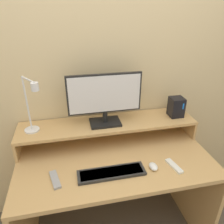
% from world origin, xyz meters
% --- Properties ---
extents(wall_back, '(6.00, 0.05, 2.50)m').
position_xyz_m(wall_back, '(0.00, 0.77, 1.25)').
color(wall_back, beige).
rests_on(wall_back, ground_plane).
extents(desk, '(1.35, 0.73, 0.77)m').
position_xyz_m(desk, '(0.00, 0.37, 0.55)').
color(desk, tan).
rests_on(desk, ground_plane).
extents(monitor_shelf, '(1.35, 0.30, 0.16)m').
position_xyz_m(monitor_shelf, '(0.00, 0.58, 0.91)').
color(monitor_shelf, tan).
rests_on(monitor_shelf, desk).
extents(monitor, '(0.54, 0.16, 0.39)m').
position_xyz_m(monitor, '(-0.03, 0.58, 1.14)').
color(monitor, black).
rests_on(monitor, monitor_shelf).
extents(desk_lamp, '(0.16, 0.21, 0.41)m').
position_xyz_m(desk_lamp, '(-0.52, 0.53, 1.13)').
color(desk_lamp, silver).
rests_on(desk_lamp, monitor_shelf).
extents(router_dock, '(0.11, 0.11, 0.16)m').
position_xyz_m(router_dock, '(0.55, 0.58, 1.01)').
color(router_dock, black).
rests_on(router_dock, monitor_shelf).
extents(keyboard, '(0.43, 0.12, 0.02)m').
position_xyz_m(keyboard, '(-0.06, 0.20, 0.78)').
color(keyboard, '#282828').
rests_on(keyboard, desk).
extents(mouse, '(0.05, 0.08, 0.03)m').
position_xyz_m(mouse, '(0.22, 0.19, 0.79)').
color(mouse, white).
rests_on(mouse, desk).
extents(remote_control, '(0.08, 0.16, 0.02)m').
position_xyz_m(remote_control, '(-0.41, 0.21, 0.78)').
color(remote_control, '#99999E').
rests_on(remote_control, desk).
extents(remote_secondary, '(0.07, 0.15, 0.02)m').
position_xyz_m(remote_secondary, '(0.36, 0.17, 0.78)').
color(remote_secondary, white).
rests_on(remote_secondary, desk).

